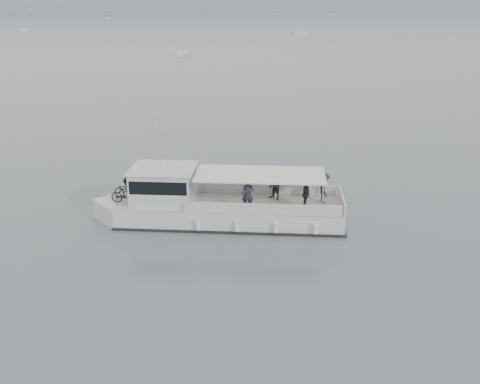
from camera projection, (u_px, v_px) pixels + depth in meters
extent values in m
plane|color=#566165|center=(301.00, 217.00, 27.90)|extent=(1400.00, 1400.00, 0.00)
cube|color=silver|center=(230.00, 214.00, 27.22)|extent=(11.63, 4.99, 1.22)
cube|color=silver|center=(122.00, 211.00, 27.61)|extent=(3.00, 3.00, 1.22)
cube|color=beige|center=(230.00, 203.00, 27.01)|extent=(11.63, 4.99, 0.06)
cube|color=black|center=(230.00, 221.00, 27.34)|extent=(11.83, 5.14, 0.17)
cube|color=silver|center=(265.00, 189.00, 28.15)|extent=(7.41, 1.45, 0.56)
cube|color=silver|center=(263.00, 209.00, 25.44)|extent=(7.41, 1.45, 0.56)
cube|color=silver|center=(342.00, 201.00, 26.52)|extent=(0.64, 2.97, 0.56)
cube|color=silver|center=(163.00, 185.00, 26.96)|extent=(3.41, 3.04, 1.69)
cube|color=black|center=(135.00, 182.00, 27.02)|extent=(0.94, 2.40, 1.09)
cube|color=black|center=(163.00, 180.00, 26.87)|extent=(3.24, 3.04, 0.66)
cube|color=silver|center=(163.00, 169.00, 26.66)|extent=(3.63, 3.26, 0.09)
cube|color=white|center=(260.00, 174.00, 26.38)|extent=(6.79, 3.93, 0.08)
cylinder|color=silver|center=(196.00, 197.00, 25.62)|extent=(0.07, 0.07, 1.55)
cylinder|color=silver|center=(204.00, 179.00, 28.09)|extent=(0.07, 0.07, 1.55)
cylinder|color=silver|center=(323.00, 200.00, 25.19)|extent=(0.07, 0.07, 1.55)
cylinder|color=silver|center=(319.00, 182.00, 27.66)|extent=(0.07, 0.07, 1.55)
cylinder|color=silver|center=(154.00, 140.00, 27.08)|extent=(0.03, 0.03, 2.44)
cylinder|color=silver|center=(166.00, 152.00, 25.66)|extent=(0.03, 0.03, 2.07)
cylinder|color=white|center=(198.00, 225.00, 25.75)|extent=(0.26, 0.26, 0.47)
cylinder|color=white|center=(237.00, 226.00, 25.62)|extent=(0.26, 0.26, 0.47)
cylinder|color=white|center=(276.00, 228.00, 25.48)|extent=(0.26, 0.26, 0.47)
cylinder|color=white|center=(316.00, 229.00, 25.35)|extent=(0.26, 0.26, 0.47)
imported|color=black|center=(130.00, 190.00, 27.59)|extent=(1.69, 0.84, 0.85)
imported|color=black|center=(126.00, 194.00, 26.88)|extent=(1.54, 0.68, 0.89)
imported|color=#2A2D38|center=(248.00, 194.00, 25.88)|extent=(0.63, 0.47, 1.58)
imported|color=#2A2D38|center=(275.00, 185.00, 27.20)|extent=(0.95, 0.97, 1.58)
imported|color=#2A2D38|center=(306.00, 194.00, 25.95)|extent=(0.57, 0.99, 1.58)
imported|color=#2A2D38|center=(324.00, 188.00, 26.76)|extent=(0.71, 1.09, 1.58)
cube|color=silver|center=(301.00, 33.00, 176.81)|extent=(5.81, 3.51, 0.75)
cube|color=silver|center=(301.00, 32.00, 176.70)|extent=(2.34, 2.11, 0.45)
cylinder|color=silver|center=(301.00, 22.00, 175.67)|extent=(0.08, 0.08, 6.09)
cube|color=silver|center=(27.00, 30.00, 194.51)|extent=(3.00, 8.25, 0.75)
cube|color=silver|center=(27.00, 29.00, 194.40)|extent=(2.41, 2.95, 0.45)
cylinder|color=silver|center=(25.00, 16.00, 192.89)|extent=(0.08, 0.08, 8.94)
cube|color=silver|center=(183.00, 54.00, 109.30)|extent=(2.63, 6.17, 0.75)
cube|color=silver|center=(183.00, 52.00, 109.19)|extent=(1.92, 2.28, 0.45)
cylinder|color=silver|center=(182.00, 35.00, 108.08)|extent=(0.08, 0.08, 6.58)
cube|color=silver|center=(109.00, 19.00, 311.26)|extent=(2.51, 6.10, 0.75)
cube|color=silver|center=(109.00, 18.00, 311.15)|extent=(1.87, 2.24, 0.45)
cylinder|color=silver|center=(108.00, 12.00, 310.05)|extent=(0.08, 0.08, 6.52)
cube|color=silver|center=(334.00, 14.00, 398.80)|extent=(3.43, 5.06, 0.75)
cube|color=silver|center=(334.00, 14.00, 398.70)|extent=(1.94, 2.11, 0.45)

